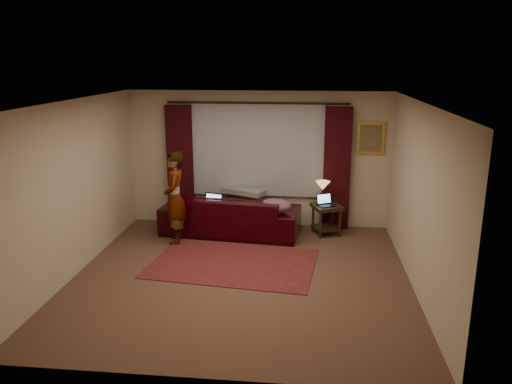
% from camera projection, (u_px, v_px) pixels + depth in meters
% --- Properties ---
extents(floor, '(5.00, 5.00, 0.01)m').
position_uv_depth(floor, '(241.00, 277.00, 7.51)').
color(floor, brown).
rests_on(floor, ground).
extents(ceiling, '(5.00, 5.00, 0.02)m').
position_uv_depth(ceiling, '(240.00, 102.00, 6.84)').
color(ceiling, silver).
rests_on(ceiling, ground).
extents(wall_back, '(5.00, 0.02, 2.60)m').
position_uv_depth(wall_back, '(258.00, 159.00, 9.57)').
color(wall_back, beige).
rests_on(wall_back, ground).
extents(wall_front, '(5.00, 0.02, 2.60)m').
position_uv_depth(wall_front, '(205.00, 261.00, 4.77)').
color(wall_front, beige).
rests_on(wall_front, ground).
extents(wall_left, '(0.02, 5.00, 2.60)m').
position_uv_depth(wall_left, '(74.00, 189.00, 7.43)').
color(wall_left, beige).
rests_on(wall_left, ground).
extents(wall_right, '(0.02, 5.00, 2.60)m').
position_uv_depth(wall_right, '(419.00, 198.00, 6.92)').
color(wall_right, beige).
rests_on(wall_right, ground).
extents(sheer_curtain, '(2.50, 0.05, 1.80)m').
position_uv_depth(sheer_curtain, '(258.00, 150.00, 9.47)').
color(sheer_curtain, '#A4A4AC').
rests_on(sheer_curtain, wall_back).
extents(drape_left, '(0.50, 0.14, 2.30)m').
position_uv_depth(drape_left, '(180.00, 165.00, 9.65)').
color(drape_left, black).
rests_on(drape_left, floor).
extents(drape_right, '(0.50, 0.14, 2.30)m').
position_uv_depth(drape_right, '(337.00, 168.00, 9.35)').
color(drape_right, black).
rests_on(drape_right, floor).
extents(curtain_rod, '(0.04, 0.04, 3.40)m').
position_uv_depth(curtain_rod, '(257.00, 103.00, 9.19)').
color(curtain_rod, black).
rests_on(curtain_rod, wall_back).
extents(picture_frame, '(0.50, 0.04, 0.60)m').
position_uv_depth(picture_frame, '(371.00, 138.00, 9.22)').
color(picture_frame, gold).
rests_on(picture_frame, wall_back).
extents(sofa, '(2.63, 1.35, 1.02)m').
position_uv_depth(sofa, '(231.00, 207.00, 9.24)').
color(sofa, black).
rests_on(sofa, floor).
extents(throw_blanket, '(0.87, 0.63, 0.10)m').
position_uv_depth(throw_blanket, '(244.00, 177.00, 9.35)').
color(throw_blanket, gray).
rests_on(throw_blanket, sofa).
extents(clothing_pile, '(0.69, 0.61, 0.24)m').
position_uv_depth(clothing_pile, '(275.00, 206.00, 8.87)').
color(clothing_pile, '#7F4F5B').
rests_on(clothing_pile, sofa).
extents(laptop_sofa, '(0.45, 0.47, 0.26)m').
position_uv_depth(laptop_sofa, '(210.00, 202.00, 9.11)').
color(laptop_sofa, black).
rests_on(laptop_sofa, sofa).
extents(area_rug, '(2.75, 2.00, 0.01)m').
position_uv_depth(area_rug, '(233.00, 263.00, 7.97)').
color(area_rug, maroon).
rests_on(area_rug, floor).
extents(end_table, '(0.63, 0.63, 0.57)m').
position_uv_depth(end_table, '(326.00, 220.00, 9.24)').
color(end_table, black).
rests_on(end_table, floor).
extents(tiffany_lamp, '(0.29, 0.29, 0.43)m').
position_uv_depth(tiffany_lamp, '(323.00, 193.00, 9.19)').
color(tiffany_lamp, olive).
rests_on(tiffany_lamp, end_table).
extents(laptop_table, '(0.40, 0.41, 0.21)m').
position_uv_depth(laptop_table, '(327.00, 200.00, 9.08)').
color(laptop_table, black).
rests_on(laptop_table, end_table).
extents(person, '(0.56, 0.56, 1.64)m').
position_uv_depth(person, '(175.00, 198.00, 8.72)').
color(person, gray).
rests_on(person, floor).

